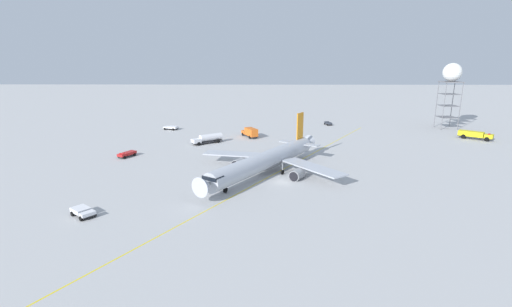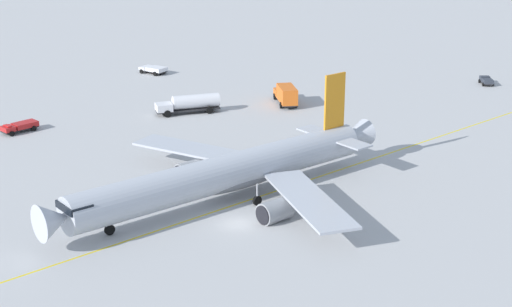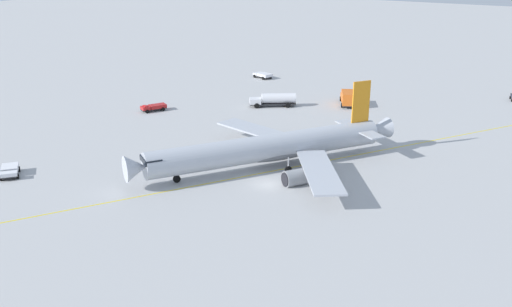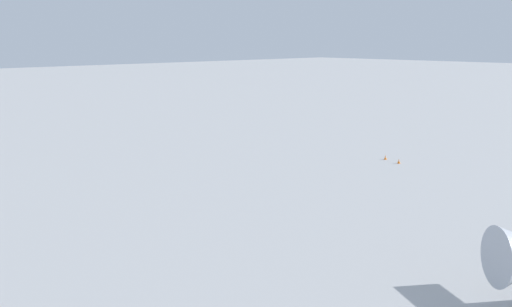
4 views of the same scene
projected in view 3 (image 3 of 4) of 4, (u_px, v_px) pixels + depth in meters
The scene contains 8 objects.
ground_plane at pixel (268, 184), 80.19m from camera, with size 600.00×600.00×0.00m, color #B2B2B2.
airliner_main at pixel (270, 148), 85.58m from camera, with size 38.94×32.20×12.10m.
fuel_tanker_truck at pixel (274, 99), 119.13m from camera, with size 7.63×9.33×2.87m.
catering_truck_truck at pixel (347, 98), 120.10m from camera, with size 8.32×5.89×3.10m.
ops_pickup_truck at pixel (154, 107), 116.07m from camera, with size 5.49×4.05×1.41m.
pushback_tug_truck at pixel (10, 170), 83.00m from camera, with size 4.58×4.91×1.30m.
pushback_tug_truck_extra at pixel (263, 75), 145.62m from camera, with size 3.97×5.57×1.30m.
taxiway_centreline at pixel (272, 171), 84.91m from camera, with size 118.66×70.88×0.01m.
Camera 3 is at (-63.24, -38.07, 31.69)m, focal length 39.37 mm.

